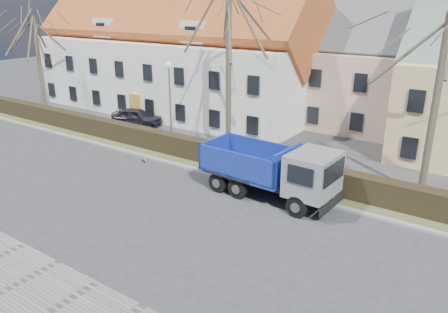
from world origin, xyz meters
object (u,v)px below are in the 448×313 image
Objects in this scene: dump_truck at (264,168)px; cart_frame at (142,157)px; parked_car_a at (137,117)px; streetlight at (170,106)px.

dump_truck is 8.78m from cart_frame.
dump_truck is 16.20m from parked_car_a.
dump_truck reaches higher than parked_car_a.
dump_truck is at bearing -0.25° from cart_frame.
cart_frame is (-8.70, 0.04, -1.18)m from dump_truck.
cart_frame is at bearing -152.30° from parked_car_a.
cart_frame is 0.16× the size of parked_car_a.
parked_car_a is at bearing 137.09° from cart_frame.
streetlight reaches higher than parked_car_a.
dump_truck is at bearing -130.93° from parked_car_a.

